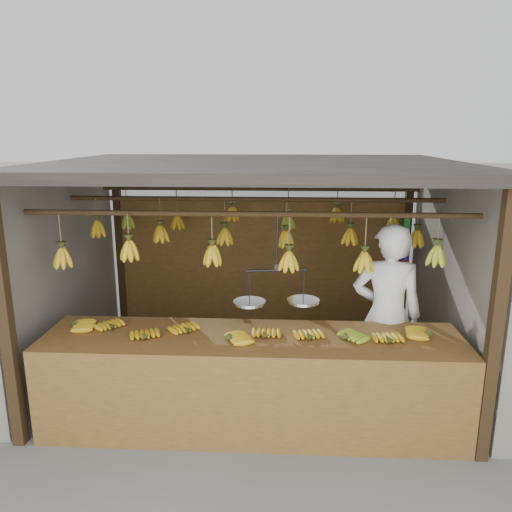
{
  "coord_description": "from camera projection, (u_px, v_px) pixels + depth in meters",
  "views": [
    {
      "loc": [
        0.3,
        -5.29,
        2.69
      ],
      "look_at": [
        0.0,
        0.3,
        1.3
      ],
      "focal_mm": 35.0,
      "sensor_mm": 36.0,
      "label": 1
    }
  ],
  "objects": [
    {
      "name": "ground",
      "position": [
        255.0,
        371.0,
        5.79
      ],
      "size": [
        80.0,
        80.0,
        0.0
      ],
      "primitive_type": "plane",
      "color": "#5B5B57"
    },
    {
      "name": "stall",
      "position": [
        256.0,
        198.0,
        5.64
      ],
      "size": [
        4.3,
        3.3,
        2.4
      ],
      "color": "black",
      "rests_on": "ground"
    },
    {
      "name": "counter",
      "position": [
        251.0,
        361.0,
        4.42
      ],
      "size": [
        3.81,
        0.87,
        0.96
      ],
      "color": "brown",
      "rests_on": "ground"
    },
    {
      "name": "hanging_bananas",
      "position": [
        254.0,
        235.0,
        5.4
      ],
      "size": [
        3.61,
        2.21,
        0.39
      ],
      "color": "#C19414",
      "rests_on": "ground"
    },
    {
      "name": "balance_scale",
      "position": [
        276.0,
        298.0,
        4.51
      ],
      "size": [
        0.78,
        0.35,
        0.82
      ],
      "color": "black",
      "rests_on": "ground"
    },
    {
      "name": "vendor",
      "position": [
        387.0,
        316.0,
        4.92
      ],
      "size": [
        0.72,
        0.51,
        1.86
      ],
      "primitive_type": "imported",
      "rotation": [
        0.0,
        0.0,
        3.05
      ],
      "color": "white",
      "rests_on": "ground"
    },
    {
      "name": "bag_bundles",
      "position": [
        403.0,
        261.0,
        6.76
      ],
      "size": [
        0.08,
        0.26,
        1.31
      ],
      "color": "#199926",
      "rests_on": "ground"
    }
  ]
}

